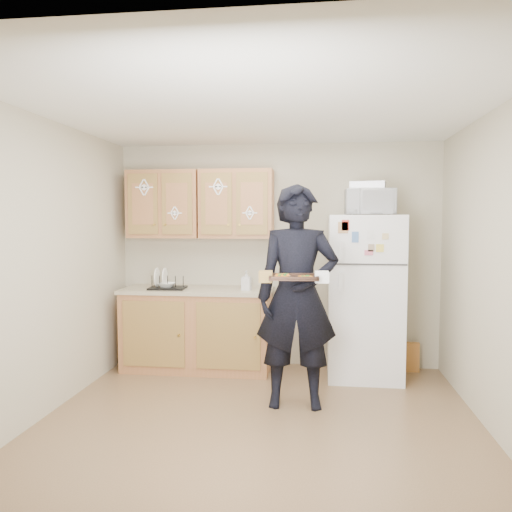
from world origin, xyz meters
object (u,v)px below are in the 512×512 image
at_px(baking_tray, 294,278).
at_px(microwave, 370,202).
at_px(dish_rack, 168,282).
at_px(refrigerator, 364,297).
at_px(person, 297,296).

bearing_deg(baking_tray, microwave, 55.09).
relative_size(baking_tray, microwave, 0.82).
height_order(microwave, dish_rack, microwave).
distance_m(refrigerator, microwave, 0.99).
xyz_separation_m(refrigerator, microwave, (0.03, -0.05, 0.98)).
xyz_separation_m(refrigerator, dish_rack, (-2.11, -0.03, 0.13)).
distance_m(baking_tray, microwave, 1.52).
relative_size(refrigerator, person, 0.87).
relative_size(refrigerator, dish_rack, 4.42).
distance_m(person, dish_rack, 1.70).
xyz_separation_m(microwave, dish_rack, (-2.15, 0.02, -0.86)).
height_order(person, microwave, microwave).
relative_size(person, dish_rack, 5.10).
distance_m(person, baking_tray, 0.36).
distance_m(person, microwave, 1.40).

